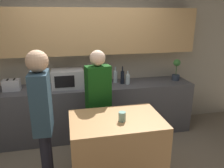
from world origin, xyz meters
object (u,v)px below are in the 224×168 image
bottle_2 (128,79)px  microwave (68,78)px  person_center (98,97)px  toaster (12,85)px  cup_0 (122,117)px  bottle_0 (115,76)px  person_left (42,114)px  bottle_1 (122,77)px  potted_plant (176,70)px

bottle_2 → microwave: bearing=177.0°
microwave → person_center: person_center is taller
toaster → cup_0: (1.47, -1.41, -0.04)m
bottle_0 → person_left: person_left is taller
microwave → bottle_2: (1.03, -0.05, -0.06)m
bottle_1 → bottle_2: (0.09, -0.04, -0.03)m
microwave → bottle_0: bearing=6.8°
microwave → potted_plant: (1.98, 0.00, 0.05)m
microwave → potted_plant: 1.98m
toaster → potted_plant: 2.87m
toaster → bottle_0: bottle_0 is taller
toaster → person_left: 1.44m
person_left → bottle_0: bearing=142.7°
microwave → bottle_0: (0.85, 0.10, -0.04)m
bottle_2 → person_center: person_center is taller
bottle_1 → cup_0: bearing=-104.7°
bottle_0 → bottle_1: 0.15m
potted_plant → bottle_2: (-0.95, -0.06, -0.11)m
person_center → person_left: bearing=29.3°
bottle_2 → person_left: 1.83m
cup_0 → person_center: size_ratio=0.07×
toaster → person_center: person_center is taller
potted_plant → bottle_0: bearing=175.0°
potted_plant → person_left: (-2.27, -1.31, -0.07)m
person_left → person_center: 0.93m
bottle_1 → bottle_2: bearing=-26.2°
cup_0 → person_left: bearing=173.6°
person_left → person_center: bearing=132.0°
bottle_1 → person_left: 1.80m
bottle_1 → bottle_2: bottle_1 is taller
bottle_2 → cup_0: bottle_2 is taller
person_center → microwave: bearing=-70.9°
cup_0 → bottle_2: bearing=71.6°
bottle_0 → cup_0: bottle_0 is taller
toaster → cup_0: toaster is taller
bottle_0 → person_center: bearing=-118.2°
potted_plant → bottle_1: size_ratio=1.26×
cup_0 → person_left: 0.88m
bottle_2 → bottle_1: bearing=153.8°
cup_0 → person_left: person_left is taller
microwave → person_center: (0.41, -0.71, -0.10)m
microwave → bottle_1: bearing=-0.7°
potted_plant → bottle_2: bearing=-176.6°
bottle_0 → person_center: person_center is taller
cup_0 → person_center: person_center is taller
microwave → toaster: 0.89m
microwave → bottle_2: 1.04m
toaster → bottle_2: bottle_2 is taller
bottle_1 → cup_0: 1.44m
toaster → bottle_2: 1.92m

